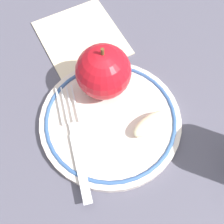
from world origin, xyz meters
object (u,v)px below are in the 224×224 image
object	(u,v)px
plate	(112,120)
apple_slice_front	(151,124)
fork	(76,144)
napkin_folded	(81,37)
apple_red_whole	(101,72)

from	to	relation	value
plate	apple_slice_front	size ratio (longest dim) A/B	3.53
fork	napkin_folded	xyz separation A→B (m)	(0.20, -0.03, -0.01)
apple_slice_front	napkin_folded	distance (m)	0.21
fork	napkin_folded	bearing A→B (deg)	-13.56
plate	napkin_folded	distance (m)	0.17
napkin_folded	apple_slice_front	bearing A→B (deg)	-158.90
fork	napkin_folded	world-z (taller)	fork
napkin_folded	fork	bearing A→B (deg)	170.16
fork	napkin_folded	distance (m)	0.20
napkin_folded	plate	bearing A→B (deg)	-172.33
plate	napkin_folded	bearing A→B (deg)	7.67
plate	fork	xyz separation A→B (m)	(-0.03, 0.06, 0.01)
plate	napkin_folded	world-z (taller)	plate
fork	apple_red_whole	bearing A→B (deg)	-34.61
apple_red_whole	fork	distance (m)	0.11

